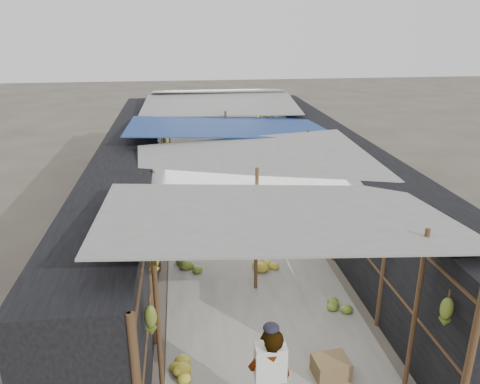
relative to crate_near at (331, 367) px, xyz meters
name	(u,v)px	position (x,y,z in m)	size (l,w,h in m)	color
aisle_slab	(235,221)	(-0.75, 6.16, -0.15)	(3.60, 16.00, 0.02)	#9E998E
stall_left	(133,186)	(-3.45, 6.16, 0.99)	(1.40, 15.00, 2.30)	black
stall_right	(333,178)	(1.95, 6.16, 0.99)	(1.40, 15.00, 2.30)	black
crate_near	(331,367)	(0.00, 0.00, 0.00)	(0.53, 0.43, 0.32)	olive
crate_mid	(296,227)	(0.75, 5.25, -0.02)	(0.46, 0.37, 0.28)	olive
crate_back	(222,182)	(-0.84, 9.21, -0.04)	(0.39, 0.32, 0.25)	olive
black_basin	(299,221)	(0.95, 5.74, -0.07)	(0.57, 0.57, 0.17)	black
vendor_elderly	(270,380)	(-1.13, -0.84, 0.64)	(0.58, 0.38, 1.60)	white
shopper_blue	(232,179)	(-0.65, 7.73, 0.53)	(0.67, 0.52, 1.38)	#214EA5
vendor_seated	(287,188)	(0.95, 7.34, 0.31)	(0.60, 0.35, 0.93)	#4A4540
market_canopy	(235,133)	(-0.72, 6.48, 2.25)	(5.62, 15.20, 2.77)	brown
hanging_bananas	(233,159)	(-0.76, 6.64, 1.50)	(3.96, 14.36, 0.83)	olive
floor_bananas	(224,225)	(-1.11, 5.58, -0.01)	(3.65, 10.50, 0.35)	olive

